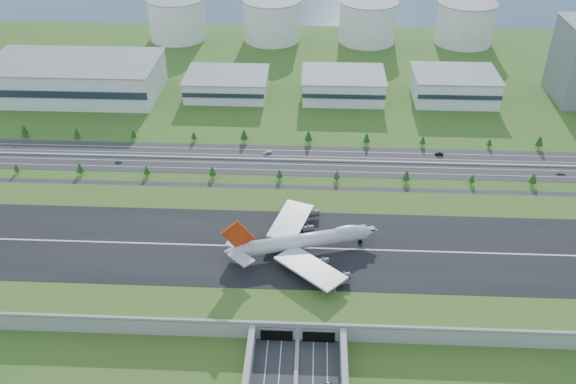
{
  "coord_description": "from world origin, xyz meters",
  "views": [
    {
      "loc": [
        4.19,
        -224.26,
        186.96
      ],
      "look_at": [
        -7.87,
        35.0,
        16.34
      ],
      "focal_mm": 38.0,
      "sensor_mm": 36.0,
      "label": 1
    }
  ],
  "objects_px": {
    "car_5": "(439,154)",
    "car_7": "(267,152)",
    "boeing_747": "(303,241)",
    "car_4": "(118,162)",
    "fuel_tank_a": "(177,19)",
    "car_6": "(560,173)"
  },
  "relations": [
    {
      "from": "car_5",
      "to": "car_6",
      "type": "bearing_deg",
      "value": 75.6
    },
    {
      "from": "car_4",
      "to": "car_5",
      "type": "distance_m",
      "value": 195.53
    },
    {
      "from": "car_7",
      "to": "fuel_tank_a",
      "type": "bearing_deg",
      "value": -178.26
    },
    {
      "from": "car_5",
      "to": "boeing_747",
      "type": "bearing_deg",
      "value": -35.81
    },
    {
      "from": "fuel_tank_a",
      "to": "car_4",
      "type": "distance_m",
      "value": 223.75
    },
    {
      "from": "car_4",
      "to": "car_5",
      "type": "bearing_deg",
      "value": -83.11
    },
    {
      "from": "car_4",
      "to": "car_7",
      "type": "bearing_deg",
      "value": -78.55
    },
    {
      "from": "fuel_tank_a",
      "to": "car_7",
      "type": "bearing_deg",
      "value": -65.18
    },
    {
      "from": "boeing_747",
      "to": "car_4",
      "type": "height_order",
      "value": "boeing_747"
    },
    {
      "from": "car_6",
      "to": "car_7",
      "type": "relative_size",
      "value": 0.87
    },
    {
      "from": "fuel_tank_a",
      "to": "boeing_747",
      "type": "height_order",
      "value": "fuel_tank_a"
    },
    {
      "from": "car_7",
      "to": "car_5",
      "type": "bearing_deg",
      "value": 68.39
    },
    {
      "from": "car_7",
      "to": "car_6",
      "type": "bearing_deg",
      "value": 61.64
    },
    {
      "from": "car_5",
      "to": "car_7",
      "type": "bearing_deg",
      "value": -87.41
    },
    {
      "from": "car_6",
      "to": "car_7",
      "type": "height_order",
      "value": "car_7"
    },
    {
      "from": "car_5",
      "to": "car_6",
      "type": "distance_m",
      "value": 70.03
    },
    {
      "from": "car_4",
      "to": "car_6",
      "type": "distance_m",
      "value": 262.16
    },
    {
      "from": "fuel_tank_a",
      "to": "car_6",
      "type": "relative_size",
      "value": 9.98
    },
    {
      "from": "boeing_747",
      "to": "car_7",
      "type": "height_order",
      "value": "boeing_747"
    },
    {
      "from": "car_6",
      "to": "car_4",
      "type": "bearing_deg",
      "value": 91.93
    },
    {
      "from": "fuel_tank_a",
      "to": "car_4",
      "type": "bearing_deg",
      "value": -88.14
    },
    {
      "from": "fuel_tank_a",
      "to": "car_7",
      "type": "distance_m",
      "value": 229.25
    }
  ]
}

